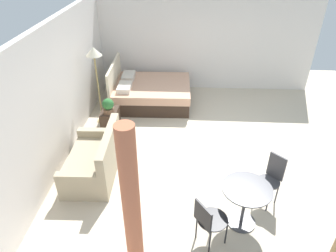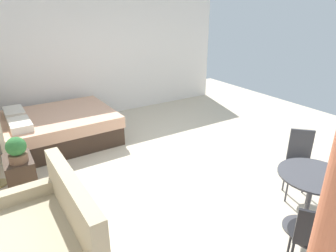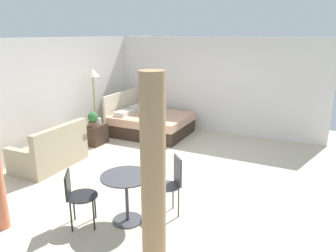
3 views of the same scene
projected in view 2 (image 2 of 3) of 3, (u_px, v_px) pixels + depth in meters
ground_plane at (181, 167)px, 4.67m from camera, size 9.23×8.96×0.02m
wall_right at (105, 58)px, 6.61m from camera, size 0.12×5.96×2.61m
bed at (56, 128)px, 5.40m from camera, size 1.69×2.02×1.11m
couch at (47, 242)px, 2.78m from camera, size 1.50×0.89×0.91m
nightstand at (21, 175)px, 3.97m from camera, size 0.53×0.36×0.50m
potted_plant at (17, 150)px, 3.74m from camera, size 0.25×0.25×0.35m
vase at (15, 151)px, 3.95m from camera, size 0.14×0.14×0.14m
balcony_table at (311, 192)px, 3.17m from camera, size 0.75×0.75×0.73m
cafe_chair_near_window at (314, 235)px, 2.56m from camera, size 0.61×0.61×0.83m
cafe_chair_near_couch at (299, 158)px, 3.79m from camera, size 0.52×0.52×0.93m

